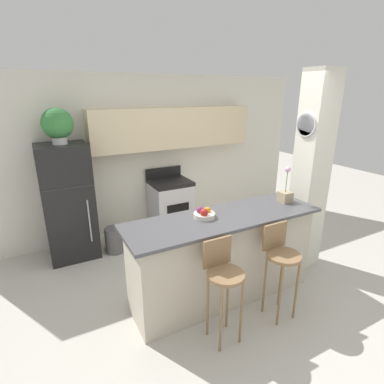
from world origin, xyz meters
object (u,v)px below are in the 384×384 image
fruit_bowl (204,214)px  trash_bin (115,240)px  bar_stool_left (223,276)px  bar_stool_right (281,257)px  orchid_vase (285,193)px  refrigerator (68,202)px  stove_range (171,206)px  potted_plant_on_fridge (57,125)px

fruit_bowl → trash_bin: size_ratio=0.60×
bar_stool_left → bar_stool_right: 0.70m
fruit_bowl → trash_bin: (-0.63, 1.54, -0.86)m
bar_stool_right → orchid_vase: orchid_vase is taller
refrigerator → orchid_vase: refrigerator is taller
refrigerator → stove_range: bearing=0.8°
stove_range → orchid_vase: bearing=-68.1°
bar_stool_right → fruit_bowl: 0.90m
refrigerator → orchid_vase: size_ratio=3.71×
stove_range → bar_stool_right: (0.18, -2.35, 0.22)m
refrigerator → bar_stool_right: refrigerator is taller
trash_bin → potted_plant_on_fridge: bearing=159.7°
potted_plant_on_fridge → bar_stool_right: bearing=-53.1°
stove_range → trash_bin: stove_range is taller
refrigerator → potted_plant_on_fridge: 1.07m
potted_plant_on_fridge → trash_bin: size_ratio=1.22×
stove_range → potted_plant_on_fridge: size_ratio=2.31×
bar_stool_right → bar_stool_left: bearing=180.0°
potted_plant_on_fridge → refrigerator: bearing=-61.7°
potted_plant_on_fridge → trash_bin: 1.79m
orchid_vase → fruit_bowl: size_ratio=1.92×
refrigerator → fruit_bowl: refrigerator is taller
bar_stool_left → potted_plant_on_fridge: size_ratio=2.19×
refrigerator → trash_bin: bearing=-20.3°
trash_bin → fruit_bowl: bearing=-67.7°
fruit_bowl → potted_plant_on_fridge: bearing=124.1°
refrigerator → bar_stool_right: (1.74, -2.33, -0.13)m
potted_plant_on_fridge → bar_stool_left: bearing=-65.8°
orchid_vase → refrigerator: bearing=142.2°
stove_range → fruit_bowl: bearing=-102.3°
refrigerator → bar_stool_left: size_ratio=1.60×
potted_plant_on_fridge → orchid_vase: size_ratio=1.05×
stove_range → bar_stool_right: stove_range is taller
potted_plant_on_fridge → fruit_bowl: bearing=-55.9°
orchid_vase → fruit_bowl: (-1.11, 0.04, -0.06)m
bar_stool_left → trash_bin: (-0.50, 2.13, -0.49)m
fruit_bowl → stove_range: bearing=77.7°
bar_stool_right → potted_plant_on_fridge: bearing=126.9°
refrigerator → bar_stool_left: bearing=-65.8°
stove_range → orchid_vase: (0.73, -1.80, 0.65)m
stove_range → potted_plant_on_fridge: (-1.56, -0.02, 1.42)m
refrigerator → bar_stool_right: bearing=-53.1°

